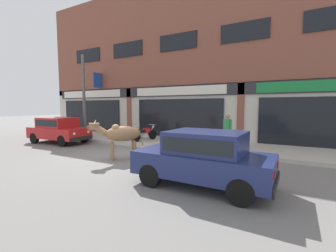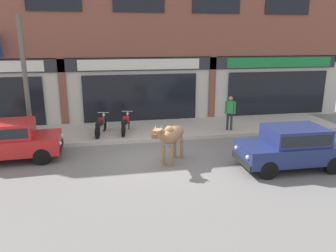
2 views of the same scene
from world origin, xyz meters
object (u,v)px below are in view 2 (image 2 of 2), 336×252
motorcycle_0 (101,126)px  car_1 (8,139)px  cow (172,136)px  utility_pole (26,82)px  pedestrian (230,110)px  car_0 (292,145)px  motorcycle_1 (126,124)px

motorcycle_0 → car_1: bearing=-145.4°
cow → motorcycle_0: size_ratio=1.00×
car_1 → utility_pole: 2.40m
pedestrian → utility_pole: 8.79m
cow → pedestrian: 4.63m
car_1 → utility_pole: bearing=71.0°
cow → utility_pole: (-5.24, 2.77, 1.66)m
pedestrian → utility_pole: utility_pole is taller
car_0 → car_1: 10.00m
car_0 → car_1: (-9.65, 2.62, 0.00)m
motorcycle_1 → utility_pole: 4.49m
car_1 → motorcycle_1: size_ratio=2.06×
car_1 → motorcycle_0: car_1 is taller
cow → motorcycle_1: 3.92m
utility_pole → pedestrian: bearing=2.4°
car_1 → utility_pole: size_ratio=0.73×
car_1 → motorcycle_0: (3.26, 2.24, -0.27)m
motorcycle_1 → motorcycle_0: bearing=-176.7°
car_0 → motorcycle_0: 8.04m
cow → motorcycle_1: cow is taller
car_0 → pedestrian: (-0.51, 4.42, 0.33)m
utility_pole → motorcycle_1: bearing=12.7°
motorcycle_0 → utility_pole: (-2.76, -0.80, 2.12)m
cow → motorcycle_0: 4.38m
motorcycle_1 → pedestrian: (4.78, -0.51, 0.60)m
motorcycle_0 → car_0: bearing=-37.3°
cow → car_1: size_ratio=0.49×
cow → utility_pole: size_ratio=0.36×
car_1 → motorcycle_0: 3.96m
motorcycle_0 → pedestrian: size_ratio=1.12×
motorcycle_0 → pedestrian: bearing=-4.3°
motorcycle_1 → pedestrian: 4.85m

